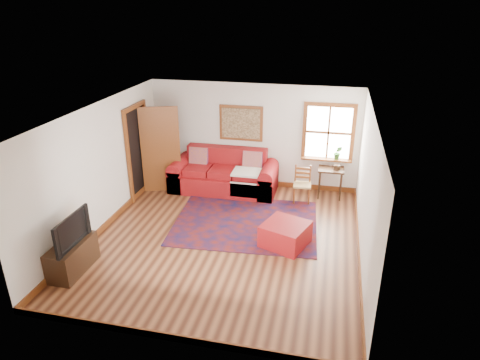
% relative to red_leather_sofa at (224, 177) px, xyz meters
% --- Properties ---
extents(ground, '(5.50, 5.50, 0.00)m').
position_rel_red_leather_sofa_xyz_m(ground, '(0.61, -2.27, -0.33)').
color(ground, '#462112').
rests_on(ground, ground).
extents(room_envelope, '(5.04, 5.54, 2.52)m').
position_rel_red_leather_sofa_xyz_m(room_envelope, '(0.61, -2.25, 1.32)').
color(room_envelope, silver).
rests_on(room_envelope, ground).
extents(window, '(1.18, 0.20, 1.38)m').
position_rel_red_leather_sofa_xyz_m(window, '(2.39, 0.44, 0.99)').
color(window, white).
rests_on(window, ground).
extents(doorway, '(0.89, 1.08, 2.14)m').
position_rel_red_leather_sofa_xyz_m(doorway, '(-1.60, -0.48, 0.74)').
color(doorway, black).
rests_on(doorway, ground).
extents(framed_artwork, '(1.05, 0.07, 0.85)m').
position_rel_red_leather_sofa_xyz_m(framed_artwork, '(0.31, 0.45, 1.22)').
color(framed_artwork, brown).
rests_on(framed_artwork, ground).
extents(persian_rug, '(3.05, 2.51, 0.02)m').
position_rel_red_leather_sofa_xyz_m(persian_rug, '(0.85, -1.54, -0.32)').
color(persian_rug, '#5F130D').
rests_on(persian_rug, ground).
extents(red_leather_sofa, '(2.51, 1.04, 0.98)m').
position_rel_red_leather_sofa_xyz_m(red_leather_sofa, '(0.00, 0.00, 0.00)').
color(red_leather_sofa, maroon).
rests_on(red_leather_sofa, ground).
extents(red_ottoman, '(0.98, 0.98, 0.44)m').
position_rel_red_leather_sofa_xyz_m(red_ottoman, '(1.75, -2.21, -0.11)').
color(red_ottoman, maroon).
rests_on(red_ottoman, ground).
extents(side_table, '(0.58, 0.44, 0.70)m').
position_rel_red_leather_sofa_xyz_m(side_table, '(2.49, 0.13, 0.25)').
color(side_table, '#321D10').
rests_on(side_table, ground).
extents(ladder_back_chair, '(0.41, 0.40, 0.83)m').
position_rel_red_leather_sofa_xyz_m(ladder_back_chair, '(1.88, -0.23, 0.12)').
color(ladder_back_chair, tan).
rests_on(ladder_back_chair, ground).
extents(media_cabinet, '(0.43, 0.96, 0.53)m').
position_rel_red_leather_sofa_xyz_m(media_cabinet, '(-1.66, -3.82, -0.06)').
color(media_cabinet, '#321D10').
rests_on(media_cabinet, ground).
extents(television, '(0.12, 0.95, 0.55)m').
position_rel_red_leather_sofa_xyz_m(television, '(-1.64, -3.85, 0.48)').
color(television, black).
rests_on(television, media_cabinet).
extents(candle_hurricane, '(0.12, 0.12, 0.18)m').
position_rel_red_leather_sofa_xyz_m(candle_hurricane, '(-1.61, -3.41, 0.29)').
color(candle_hurricane, silver).
rests_on(candle_hurricane, media_cabinet).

